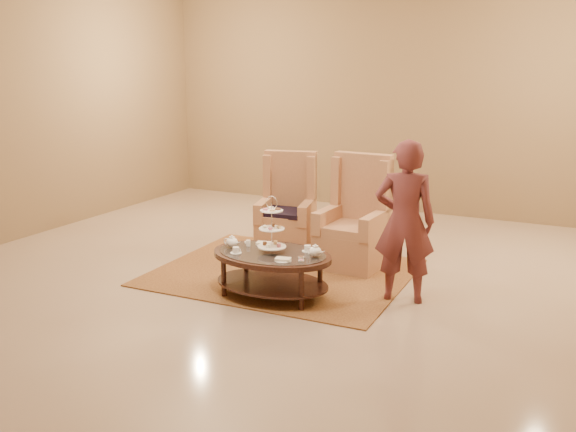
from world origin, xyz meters
The scene contains 9 objects.
ground centered at (0.00, 0.00, 0.00)m, with size 8.00×8.00×0.00m, color tan.
ceiling centered at (0.00, 0.00, 0.00)m, with size 8.00×8.00×0.02m, color silver.
wall_back centered at (0.00, 4.00, 1.75)m, with size 8.00×0.04×3.50m, color olive.
wall_left centered at (-4.00, 0.00, 1.75)m, with size 0.04×8.00×3.50m, color olive.
rug centered at (-0.20, 0.37, 0.01)m, with size 2.76×2.32×0.01m.
tea_table centered at (0.04, -0.34, 0.38)m, with size 1.25×0.87×1.04m.
armchair_left centered at (-0.58, 1.26, 0.41)m, with size 0.80×0.82×1.22m.
armchair_right centered at (0.41, 1.01, 0.43)m, with size 0.73×0.75×1.29m.
person centered at (1.24, 0.15, 0.80)m, with size 0.67×0.53×1.61m.
Camera 1 is at (2.90, -5.74, 2.32)m, focal length 40.00 mm.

